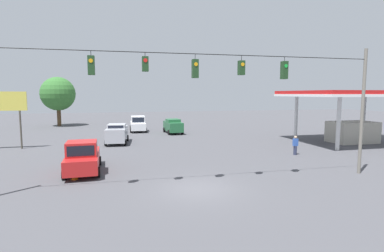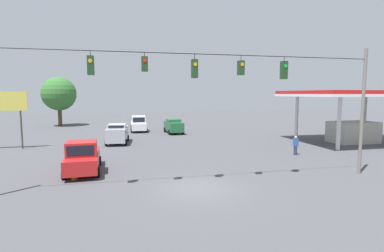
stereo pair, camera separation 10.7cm
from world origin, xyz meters
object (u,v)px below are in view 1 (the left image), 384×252
(pickup_truck_white_withflow_deep, at_px, (138,124))
(tree_horizon_left, at_px, (58,94))
(sedan_green_oncoming_deep, at_px, (173,126))
(traffic_cone_fourth, at_px, (87,153))
(traffic_cone_third, at_px, (85,158))
(gas_station, at_px, (354,105))
(sedan_silver_withflow_far, at_px, (117,133))
(traffic_cone_second, at_px, (84,165))
(pickup_truck_red_parked_shoulder, at_px, (83,158))
(overhead_signal_span, at_px, (196,93))
(roadside_billboard, at_px, (1,106))
(pedestrian, at_px, (295,145))
(traffic_cone_nearest, at_px, (75,174))

(pickup_truck_white_withflow_deep, bearing_deg, tree_horizon_left, -38.67)
(sedan_green_oncoming_deep, height_order, traffic_cone_fourth, sedan_green_oncoming_deep)
(traffic_cone_third, distance_m, gas_station, 26.81)
(sedan_silver_withflow_far, height_order, traffic_cone_second, sedan_silver_withflow_far)
(sedan_green_oncoming_deep, bearing_deg, traffic_cone_fourth, 53.69)
(pickup_truck_white_withflow_deep, bearing_deg, pickup_truck_red_parked_shoulder, 77.41)
(overhead_signal_span, height_order, pickup_truck_red_parked_shoulder, overhead_signal_span)
(sedan_silver_withflow_far, distance_m, traffic_cone_second, 10.86)
(traffic_cone_fourth, distance_m, gas_station, 26.74)
(pickup_truck_white_withflow_deep, height_order, gas_station, gas_station)
(sedan_green_oncoming_deep, height_order, roadside_billboard, roadside_billboard)
(overhead_signal_span, distance_m, traffic_cone_second, 9.62)
(traffic_cone_fourth, bearing_deg, traffic_cone_second, 92.89)
(pickup_truck_red_parked_shoulder, bearing_deg, sedan_green_oncoming_deep, -116.87)
(traffic_cone_third, height_order, tree_horizon_left, tree_horizon_left)
(traffic_cone_third, xyz_separation_m, traffic_cone_fourth, (0.10, -2.17, 0.00))
(pickup_truck_white_withflow_deep, xyz_separation_m, gas_station, (-21.45, 14.99, 2.99))
(pickup_truck_white_withflow_deep, height_order, tree_horizon_left, tree_horizon_left)
(sedan_green_oncoming_deep, bearing_deg, pedestrian, 115.49)
(roadside_billboard, distance_m, pedestrian, 26.40)
(pedestrian, bearing_deg, pickup_truck_red_parked_shoulder, 6.27)
(pickup_truck_white_withflow_deep, xyz_separation_m, traffic_cone_fourth, (5.02, 16.06, -0.64))
(traffic_cone_nearest, bearing_deg, gas_station, -163.49)
(sedan_silver_withflow_far, height_order, traffic_cone_fourth, sedan_silver_withflow_far)
(sedan_silver_withflow_far, height_order, traffic_cone_nearest, sedan_silver_withflow_far)
(roadside_billboard, bearing_deg, traffic_cone_second, 130.19)
(traffic_cone_fourth, bearing_deg, traffic_cone_third, 92.71)
(pickup_truck_red_parked_shoulder, distance_m, traffic_cone_second, 0.96)
(pickup_truck_white_withflow_deep, bearing_deg, sedan_silver_withflow_far, 74.73)
(pickup_truck_white_withflow_deep, distance_m, traffic_cone_second, 21.06)
(overhead_signal_span, xyz_separation_m, pickup_truck_white_withflow_deep, (1.75, -25.62, -4.21))
(pedestrian, bearing_deg, overhead_signal_span, 31.45)
(pedestrian, bearing_deg, roadside_billboard, -18.76)
(pedestrian, bearing_deg, gas_station, -155.20)
(sedan_silver_withflow_far, xyz_separation_m, pedestrian, (-14.65, 9.51, -0.25))
(sedan_green_oncoming_deep, relative_size, gas_station, 0.33)
(traffic_cone_second, bearing_deg, traffic_cone_nearest, 83.98)
(traffic_cone_second, distance_m, tree_horizon_left, 31.12)
(pickup_truck_white_withflow_deep, bearing_deg, roadside_billboard, 40.42)
(traffic_cone_nearest, bearing_deg, overhead_signal_span, 157.78)
(sedan_green_oncoming_deep, relative_size, tree_horizon_left, 0.56)
(traffic_cone_third, height_order, traffic_cone_fourth, same)
(overhead_signal_span, height_order, traffic_cone_nearest, overhead_signal_span)
(overhead_signal_span, xyz_separation_m, gas_station, (-19.70, -10.63, -1.21))
(traffic_cone_fourth, bearing_deg, traffic_cone_nearest, 89.80)
(sedan_silver_withflow_far, distance_m, tree_horizon_left, 21.74)
(sedan_silver_withflow_far, distance_m, traffic_cone_nearest, 13.21)
(pedestrian, bearing_deg, sedan_green_oncoming_deep, -64.51)
(overhead_signal_span, relative_size, pedestrian, 13.68)
(overhead_signal_span, xyz_separation_m, pedestrian, (-10.21, -6.24, -4.38))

